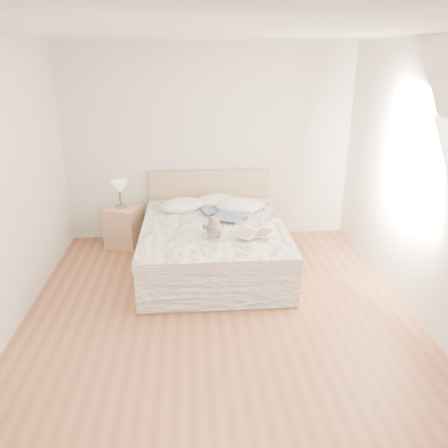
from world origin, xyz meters
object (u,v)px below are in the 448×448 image
(table_lamp, at_px, (120,188))
(nightstand, at_px, (124,227))
(photo_book, at_px, (171,205))
(teddy_bear, at_px, (214,232))
(bed, at_px, (213,243))
(childrens_book, at_px, (255,234))

(table_lamp, bearing_deg, nightstand, -57.25)
(photo_book, relative_size, teddy_bear, 0.99)
(bed, height_order, nightstand, bed)
(table_lamp, xyz_separation_m, teddy_bear, (1.22, -1.24, -0.18))
(table_lamp, bearing_deg, childrens_book, -37.30)
(photo_book, bearing_deg, teddy_bear, -86.76)
(bed, xyz_separation_m, nightstand, (-1.21, 0.74, -0.03))
(photo_book, height_order, teddy_bear, teddy_bear)
(nightstand, relative_size, childrens_book, 1.37)
(bed, relative_size, table_lamp, 5.77)
(childrens_book, relative_size, teddy_bear, 1.36)
(bed, xyz_separation_m, table_lamp, (-1.23, 0.77, 0.52))
(bed, height_order, table_lamp, bed)
(bed, relative_size, photo_book, 7.20)
(bed, xyz_separation_m, childrens_book, (0.45, -0.51, 0.32))
(nightstand, height_order, childrens_book, childrens_book)
(table_lamp, distance_m, teddy_bear, 1.75)
(teddy_bear, bearing_deg, bed, 85.09)
(bed, distance_m, nightstand, 1.41)
(teddy_bear, bearing_deg, photo_book, 113.07)
(nightstand, distance_m, table_lamp, 0.55)
(bed, bearing_deg, childrens_book, -48.49)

